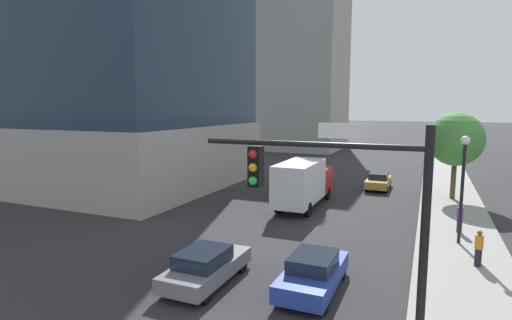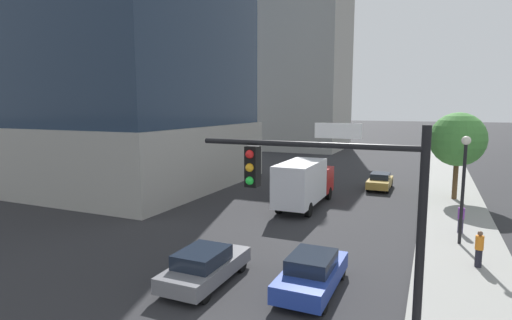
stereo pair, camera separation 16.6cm
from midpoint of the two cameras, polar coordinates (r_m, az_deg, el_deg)
The scene contains 11 objects.
sidewalk at distance 26.53m, azimuth 26.18°, elevation -8.41°, with size 4.14×120.00×0.15m, color gray.
construction_building at distance 68.72m, azimuth 6.23°, elevation 14.96°, with size 14.45×15.13×35.96m.
traffic_light_pole at distance 9.91m, azimuth 11.98°, elevation -6.62°, with size 5.58×0.48×6.49m.
street_lamp at distance 22.48m, azimuth 26.98°, elevation -1.65°, with size 0.44×0.44×5.44m.
street_tree at distance 33.27m, azimuth 26.22°, elevation 2.62°, with size 3.96×3.96×6.45m.
car_blue at distance 16.16m, azimuth 7.74°, elevation -15.42°, with size 1.87×4.44×1.47m.
car_gray at distance 16.76m, azimuth -7.36°, elevation -14.58°, with size 1.90×4.47×1.44m.
car_gold at distance 36.08m, azimuth 16.74°, elevation -2.84°, with size 1.79×4.22×1.38m.
box_truck at distance 28.32m, azimuth 6.49°, elevation -3.08°, with size 2.30×7.79×3.30m.
pedestrian_purple_shirt at distance 24.92m, azimuth 26.63°, elevation -7.31°, with size 0.34×0.34×1.61m.
pedestrian_orange_shirt at distance 20.22m, azimuth 28.68°, elevation -10.85°, with size 0.34×0.34×1.60m.
Camera 1 is at (6.25, -5.58, 7.03)m, focal length 28.38 mm.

